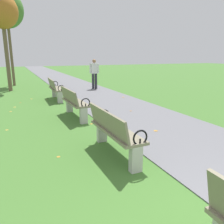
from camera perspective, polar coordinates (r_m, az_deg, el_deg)
name	(u,v)px	position (r m, az deg, el deg)	size (l,w,h in m)	color
paved_walkway	(60,79)	(18.94, -13.04, 8.18)	(2.79, 44.00, 0.02)	slate
park_bench_2	(114,131)	(4.28, 0.44, -4.77)	(0.49, 1.60, 0.90)	gray
park_bench_3	(74,102)	(6.98, -9.57, 2.51)	(0.52, 1.61, 0.90)	gray
park_bench_4	(55,89)	(9.95, -14.05, 5.74)	(0.51, 1.61, 0.90)	gray
tree_1	(2,13)	(13.36, -25.90, 21.54)	(1.53, 1.53, 4.80)	brown
tree_2	(7,10)	(15.67, -24.99, 22.20)	(1.90, 1.90, 5.47)	brown
pedestrian_walking	(94,72)	(12.78, -4.46, 9.90)	(0.52, 0.28, 1.62)	#2D2D38
scattered_leaves	(81,109)	(8.04, -7.75, 0.66)	(4.88, 12.02, 0.02)	#AD6B23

